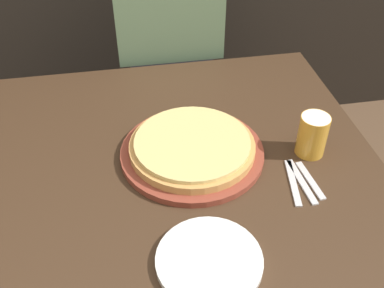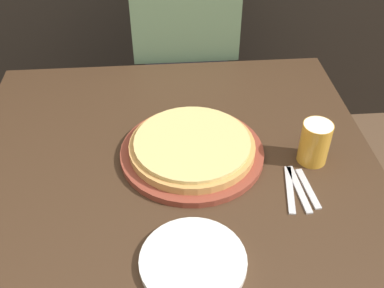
{
  "view_description": "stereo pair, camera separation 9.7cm",
  "coord_description": "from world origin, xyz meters",
  "px_view_note": "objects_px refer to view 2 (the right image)",
  "views": [
    {
      "loc": [
        -0.12,
        -0.97,
        1.58
      ],
      "look_at": [
        0.06,
        0.0,
        0.75
      ],
      "focal_mm": 42.0,
      "sensor_mm": 36.0,
      "label": 1
    },
    {
      "loc": [
        -0.02,
        -0.99,
        1.58
      ],
      "look_at": [
        0.06,
        0.0,
        0.75
      ],
      "focal_mm": 42.0,
      "sensor_mm": 36.0,
      "label": 2
    }
  ],
  "objects_px": {
    "dinner_plate": "(193,261)",
    "spoon": "(308,188)",
    "dinner_knife": "(299,189)",
    "beer_glass": "(315,141)",
    "diner_person": "(185,60)",
    "pizza_on_board": "(192,148)",
    "fork": "(290,189)"
  },
  "relations": [
    {
      "from": "beer_glass",
      "to": "dinner_knife",
      "type": "distance_m",
      "value": 0.15
    },
    {
      "from": "dinner_knife",
      "to": "diner_person",
      "type": "distance_m",
      "value": 0.88
    },
    {
      "from": "pizza_on_board",
      "to": "diner_person",
      "type": "xyz_separation_m",
      "value": [
        0.03,
        0.68,
        -0.09
      ]
    },
    {
      "from": "pizza_on_board",
      "to": "dinner_knife",
      "type": "bearing_deg",
      "value": -31.11
    },
    {
      "from": "diner_person",
      "to": "fork",
      "type": "bearing_deg",
      "value": -75.03
    },
    {
      "from": "diner_person",
      "to": "pizza_on_board",
      "type": "bearing_deg",
      "value": -92.21
    },
    {
      "from": "dinner_plate",
      "to": "dinner_knife",
      "type": "distance_m",
      "value": 0.37
    },
    {
      "from": "spoon",
      "to": "diner_person",
      "type": "distance_m",
      "value": 0.89
    },
    {
      "from": "pizza_on_board",
      "to": "fork",
      "type": "height_order",
      "value": "pizza_on_board"
    },
    {
      "from": "beer_glass",
      "to": "diner_person",
      "type": "bearing_deg",
      "value": 113.6
    },
    {
      "from": "dinner_plate",
      "to": "dinner_knife",
      "type": "relative_size",
      "value": 1.4
    },
    {
      "from": "pizza_on_board",
      "to": "beer_glass",
      "type": "height_order",
      "value": "beer_glass"
    },
    {
      "from": "dinner_knife",
      "to": "spoon",
      "type": "xyz_separation_m",
      "value": [
        0.03,
        0.0,
        0.0
      ]
    },
    {
      "from": "spoon",
      "to": "dinner_plate",
      "type": "bearing_deg",
      "value": -147.24
    },
    {
      "from": "fork",
      "to": "spoon",
      "type": "distance_m",
      "value": 0.05
    },
    {
      "from": "pizza_on_board",
      "to": "beer_glass",
      "type": "distance_m",
      "value": 0.35
    },
    {
      "from": "spoon",
      "to": "diner_person",
      "type": "relative_size",
      "value": 0.12
    },
    {
      "from": "beer_glass",
      "to": "spoon",
      "type": "xyz_separation_m",
      "value": [
        -0.04,
        -0.12,
        -0.07
      ]
    },
    {
      "from": "pizza_on_board",
      "to": "spoon",
      "type": "bearing_deg",
      "value": -28.96
    },
    {
      "from": "dinner_plate",
      "to": "spoon",
      "type": "xyz_separation_m",
      "value": [
        0.33,
        0.21,
        -0.01
      ]
    },
    {
      "from": "fork",
      "to": "dinner_plate",
      "type": "bearing_deg",
      "value": -142.82
    },
    {
      "from": "dinner_knife",
      "to": "dinner_plate",
      "type": "bearing_deg",
      "value": -145.15
    },
    {
      "from": "beer_glass",
      "to": "diner_person",
      "type": "xyz_separation_m",
      "value": [
        -0.32,
        0.73,
        -0.14
      ]
    },
    {
      "from": "dinner_plate",
      "to": "pizza_on_board",
      "type": "bearing_deg",
      "value": 85.71
    },
    {
      "from": "beer_glass",
      "to": "dinner_knife",
      "type": "relative_size",
      "value": 0.72
    },
    {
      "from": "beer_glass",
      "to": "spoon",
      "type": "bearing_deg",
      "value": -109.79
    },
    {
      "from": "fork",
      "to": "dinner_knife",
      "type": "relative_size",
      "value": 1.0
    },
    {
      "from": "spoon",
      "to": "beer_glass",
      "type": "bearing_deg",
      "value": 70.21
    },
    {
      "from": "beer_glass",
      "to": "dinner_plate",
      "type": "relative_size",
      "value": 0.51
    },
    {
      "from": "dinner_knife",
      "to": "fork",
      "type": "bearing_deg",
      "value": 180.0
    },
    {
      "from": "pizza_on_board",
      "to": "diner_person",
      "type": "bearing_deg",
      "value": 87.79
    },
    {
      "from": "dinner_knife",
      "to": "spoon",
      "type": "relative_size",
      "value": 1.17
    }
  ]
}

